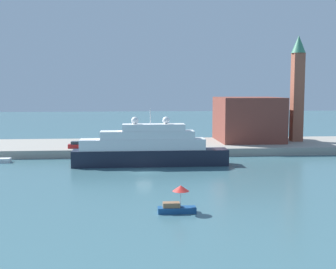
# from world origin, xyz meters

# --- Properties ---
(ground) EXTENTS (400.00, 400.00, 0.00)m
(ground) POSITION_xyz_m (0.00, 0.00, 0.00)
(ground) COLOR #3D6670
(quay_dock) EXTENTS (110.00, 21.25, 1.65)m
(quay_dock) POSITION_xyz_m (0.00, 26.62, 0.83)
(quay_dock) COLOR gray
(quay_dock) RESTS_ON ground
(large_yacht) EXTENTS (28.31, 4.08, 10.46)m
(large_yacht) POSITION_xyz_m (1.00, 6.53, 3.10)
(large_yacht) COLOR black
(large_yacht) RESTS_ON ground
(small_motorboat) EXTENTS (4.33, 1.89, 3.16)m
(small_motorboat) POSITION_xyz_m (3.10, -24.69, 1.25)
(small_motorboat) COLOR navy
(small_motorboat) RESTS_ON ground
(harbor_building) EXTENTS (14.28, 15.42, 10.35)m
(harbor_building) POSITION_xyz_m (25.58, 29.39, 6.82)
(harbor_building) COLOR brown
(harbor_building) RESTS_ON quay_dock
(bell_tower) EXTENTS (3.29, 3.29, 24.69)m
(bell_tower) POSITION_xyz_m (36.82, 27.86, 15.05)
(bell_tower) COLOR #93513D
(bell_tower) RESTS_ON quay_dock
(parked_car) EXTENTS (4.08, 1.81, 1.41)m
(parked_car) POSITION_xyz_m (-13.26, 19.46, 2.26)
(parked_car) COLOR #B21E1E
(parked_car) RESTS_ON quay_dock
(person_figure) EXTENTS (0.36, 0.36, 1.78)m
(person_figure) POSITION_xyz_m (-8.98, 22.11, 2.48)
(person_figure) COLOR #334C8C
(person_figure) RESTS_ON quay_dock
(mooring_bollard) EXTENTS (0.51, 0.51, 0.67)m
(mooring_bollard) POSITION_xyz_m (7.23, 16.95, 1.99)
(mooring_bollard) COLOR black
(mooring_bollard) RESTS_ON quay_dock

